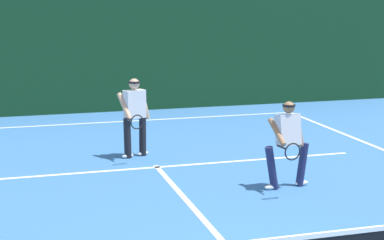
% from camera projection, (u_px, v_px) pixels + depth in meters
% --- Properties ---
extents(court_line_baseline_far, '(10.10, 0.10, 0.01)m').
position_uv_depth(court_line_baseline_far, '(117.00, 122.00, 16.60)').
color(court_line_baseline_far, white).
rests_on(court_line_baseline_far, ground_plane).
extents(court_line_service, '(8.24, 0.10, 0.01)m').
position_uv_depth(court_line_service, '(157.00, 167.00, 12.10)').
color(court_line_service, white).
rests_on(court_line_service, ground_plane).
extents(court_line_centre, '(0.10, 6.40, 0.01)m').
position_uv_depth(court_line_centre, '(204.00, 220.00, 9.21)').
color(court_line_centre, white).
rests_on(court_line_centre, ground_plane).
extents(player_near, '(0.88, 0.89, 1.52)m').
position_uv_depth(player_near, '(288.00, 141.00, 10.63)').
color(player_near, '#1E234C').
rests_on(player_near, ground_plane).
extents(player_far, '(0.71, 0.89, 1.64)m').
position_uv_depth(player_far, '(135.00, 114.00, 12.73)').
color(player_far, black).
rests_on(player_far, ground_plane).
extents(back_fence_windscreen, '(18.67, 0.12, 3.23)m').
position_uv_depth(back_fence_windscreen, '(107.00, 56.00, 17.81)').
color(back_fence_windscreen, '#133C1F').
rests_on(back_fence_windscreen, ground_plane).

